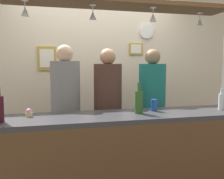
{
  "coord_description": "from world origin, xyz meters",
  "views": [
    {
      "loc": [
        -0.66,
        -2.6,
        1.45
      ],
      "look_at": [
        0.0,
        0.1,
        1.17
      ],
      "focal_mm": 39.26,
      "sensor_mm": 36.0,
      "label": 1
    }
  ],
  "objects_px": {
    "person_right_teal_shirt": "(152,101)",
    "bottle_soda_clear": "(221,101)",
    "picture_frame_upper_small": "(136,49)",
    "cupcake": "(29,113)",
    "person_left_grey_shirt": "(66,102)",
    "wall_clock": "(146,31)",
    "picture_frame_caricature": "(47,58)",
    "drink_can": "(154,105)",
    "person_middle_brown_shirt": "(108,103)",
    "bottle_champagne_green": "(139,101)"
  },
  "relations": [
    {
      "from": "bottle_champagne_green",
      "to": "picture_frame_upper_small",
      "type": "height_order",
      "value": "picture_frame_upper_small"
    },
    {
      "from": "picture_frame_caricature",
      "to": "picture_frame_upper_small",
      "type": "relative_size",
      "value": 1.55
    },
    {
      "from": "person_middle_brown_shirt",
      "to": "bottle_soda_clear",
      "type": "relative_size",
      "value": 7.16
    },
    {
      "from": "picture_frame_caricature",
      "to": "wall_clock",
      "type": "height_order",
      "value": "wall_clock"
    },
    {
      "from": "person_left_grey_shirt",
      "to": "bottle_champagne_green",
      "type": "height_order",
      "value": "person_left_grey_shirt"
    },
    {
      "from": "picture_frame_upper_small",
      "to": "wall_clock",
      "type": "xyz_separation_m",
      "value": [
        0.17,
        -0.01,
        0.27
      ]
    },
    {
      "from": "person_middle_brown_shirt",
      "to": "wall_clock",
      "type": "relative_size",
      "value": 7.49
    },
    {
      "from": "person_right_teal_shirt",
      "to": "bottle_soda_clear",
      "type": "height_order",
      "value": "person_right_teal_shirt"
    },
    {
      "from": "drink_can",
      "to": "picture_frame_caricature",
      "type": "distance_m",
      "value": 1.78
    },
    {
      "from": "bottle_soda_clear",
      "to": "cupcake",
      "type": "height_order",
      "value": "bottle_soda_clear"
    },
    {
      "from": "bottle_soda_clear",
      "to": "cupcake",
      "type": "relative_size",
      "value": 2.95
    },
    {
      "from": "bottle_soda_clear",
      "to": "picture_frame_caricature",
      "type": "bearing_deg",
      "value": 141.94
    },
    {
      "from": "person_middle_brown_shirt",
      "to": "wall_clock",
      "type": "xyz_separation_m",
      "value": [
        0.79,
        0.76,
        0.98
      ]
    },
    {
      "from": "person_middle_brown_shirt",
      "to": "bottle_soda_clear",
      "type": "distance_m",
      "value": 1.28
    },
    {
      "from": "picture_frame_caricature",
      "to": "wall_clock",
      "type": "bearing_deg",
      "value": -0.24
    },
    {
      "from": "cupcake",
      "to": "wall_clock",
      "type": "distance_m",
      "value": 2.32
    },
    {
      "from": "bottle_soda_clear",
      "to": "picture_frame_caricature",
      "type": "relative_size",
      "value": 0.68
    },
    {
      "from": "person_left_grey_shirt",
      "to": "cupcake",
      "type": "height_order",
      "value": "person_left_grey_shirt"
    },
    {
      "from": "cupcake",
      "to": "picture_frame_upper_small",
      "type": "height_order",
      "value": "picture_frame_upper_small"
    },
    {
      "from": "person_left_grey_shirt",
      "to": "drink_can",
      "type": "bearing_deg",
      "value": -31.99
    },
    {
      "from": "person_left_grey_shirt",
      "to": "cupcake",
      "type": "distance_m",
      "value": 0.65
    },
    {
      "from": "bottle_champagne_green",
      "to": "wall_clock",
      "type": "xyz_separation_m",
      "value": [
        0.62,
        1.39,
        0.88
      ]
    },
    {
      "from": "person_left_grey_shirt",
      "to": "bottle_soda_clear",
      "type": "bearing_deg",
      "value": -22.16
    },
    {
      "from": "picture_frame_upper_small",
      "to": "cupcake",
      "type": "bearing_deg",
      "value": -138.69
    },
    {
      "from": "bottle_soda_clear",
      "to": "wall_clock",
      "type": "bearing_deg",
      "value": 102.05
    },
    {
      "from": "person_middle_brown_shirt",
      "to": "drink_can",
      "type": "distance_m",
      "value": 0.66
    },
    {
      "from": "person_right_teal_shirt",
      "to": "bottle_champagne_green",
      "type": "bearing_deg",
      "value": -122.8
    },
    {
      "from": "bottle_champagne_green",
      "to": "bottle_soda_clear",
      "type": "bearing_deg",
      "value": -1.53
    },
    {
      "from": "person_left_grey_shirt",
      "to": "bottle_champagne_green",
      "type": "distance_m",
      "value": 0.93
    },
    {
      "from": "person_left_grey_shirt",
      "to": "drink_can",
      "type": "height_order",
      "value": "person_left_grey_shirt"
    },
    {
      "from": "person_right_teal_shirt",
      "to": "cupcake",
      "type": "relative_size",
      "value": 21.13
    },
    {
      "from": "bottle_champagne_green",
      "to": "picture_frame_upper_small",
      "type": "distance_m",
      "value": 1.59
    },
    {
      "from": "drink_can",
      "to": "wall_clock",
      "type": "relative_size",
      "value": 0.55
    },
    {
      "from": "wall_clock",
      "to": "picture_frame_upper_small",
      "type": "bearing_deg",
      "value": 177.9
    },
    {
      "from": "person_middle_brown_shirt",
      "to": "cupcake",
      "type": "height_order",
      "value": "person_middle_brown_shirt"
    },
    {
      "from": "person_left_grey_shirt",
      "to": "wall_clock",
      "type": "distance_m",
      "value": 1.79
    },
    {
      "from": "person_left_grey_shirt",
      "to": "person_right_teal_shirt",
      "type": "bearing_deg",
      "value": 0.0
    },
    {
      "from": "person_right_teal_shirt",
      "to": "bottle_soda_clear",
      "type": "xyz_separation_m",
      "value": [
        0.52,
        -0.65,
        0.07
      ]
    },
    {
      "from": "picture_frame_upper_small",
      "to": "wall_clock",
      "type": "height_order",
      "value": "wall_clock"
    },
    {
      "from": "picture_frame_upper_small",
      "to": "picture_frame_caricature",
      "type": "bearing_deg",
      "value": 180.0
    },
    {
      "from": "person_left_grey_shirt",
      "to": "picture_frame_caricature",
      "type": "relative_size",
      "value": 4.95
    },
    {
      "from": "bottle_soda_clear",
      "to": "picture_frame_caricature",
      "type": "xyz_separation_m",
      "value": [
        -1.82,
        1.42,
        0.48
      ]
    },
    {
      "from": "person_right_teal_shirt",
      "to": "wall_clock",
      "type": "xyz_separation_m",
      "value": [
        0.22,
        0.76,
        0.98
      ]
    },
    {
      "from": "person_middle_brown_shirt",
      "to": "cupcake",
      "type": "distance_m",
      "value": 1.03
    },
    {
      "from": "person_right_teal_shirt",
      "to": "picture_frame_caricature",
      "type": "bearing_deg",
      "value": 149.33
    },
    {
      "from": "picture_frame_caricature",
      "to": "person_right_teal_shirt",
      "type": "bearing_deg",
      "value": -30.67
    },
    {
      "from": "person_right_teal_shirt",
      "to": "picture_frame_upper_small",
      "type": "height_order",
      "value": "picture_frame_upper_small"
    },
    {
      "from": "bottle_soda_clear",
      "to": "drink_can",
      "type": "xyz_separation_m",
      "value": [
        -0.73,
        0.11,
        -0.03
      ]
    },
    {
      "from": "person_middle_brown_shirt",
      "to": "drink_can",
      "type": "xyz_separation_m",
      "value": [
        0.37,
        -0.55,
        0.04
      ]
    },
    {
      "from": "picture_frame_upper_small",
      "to": "person_right_teal_shirt",
      "type": "bearing_deg",
      "value": -93.43
    }
  ]
}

